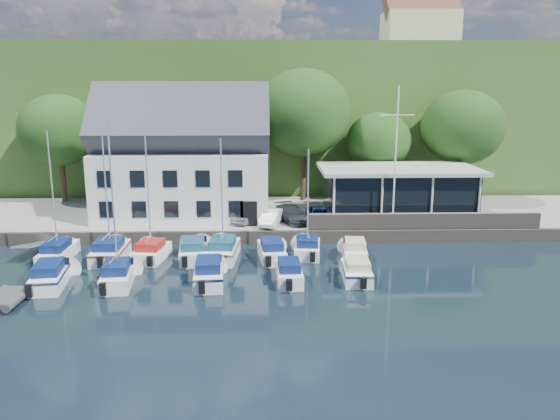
# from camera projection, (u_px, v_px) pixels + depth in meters

# --- Properties ---
(ground) EXTENTS (180.00, 180.00, 0.00)m
(ground) POSITION_uv_depth(u_px,v_px,m) (270.00, 298.00, 30.92)
(ground) COLOR black
(ground) RESTS_ON ground
(quay) EXTENTS (60.00, 13.00, 1.00)m
(quay) POSITION_uv_depth(u_px,v_px,m) (268.00, 217.00, 47.87)
(quay) COLOR gray
(quay) RESTS_ON ground
(quay_face) EXTENTS (60.00, 0.30, 1.00)m
(quay_face) POSITION_uv_depth(u_px,v_px,m) (268.00, 237.00, 41.53)
(quay_face) COLOR #695F54
(quay_face) RESTS_ON ground
(hillside) EXTENTS (160.00, 75.00, 16.00)m
(hillside) POSITION_uv_depth(u_px,v_px,m) (266.00, 109.00, 89.56)
(hillside) COLOR #315A21
(hillside) RESTS_ON ground
(field_patch) EXTENTS (50.00, 30.00, 0.30)m
(field_patch) POSITION_uv_depth(u_px,v_px,m) (311.00, 60.00, 95.77)
(field_patch) COLOR #4A5A2D
(field_patch) RESTS_ON hillside
(farmhouse) EXTENTS (10.40, 7.00, 8.20)m
(farmhouse) POSITION_uv_depth(u_px,v_px,m) (420.00, 26.00, 77.74)
(farmhouse) COLOR beige
(farmhouse) RESTS_ON hillside
(harbor_building) EXTENTS (14.40, 8.20, 8.70)m
(harbor_building) POSITION_uv_depth(u_px,v_px,m) (184.00, 164.00, 45.62)
(harbor_building) COLOR silver
(harbor_building) RESTS_ON quay
(club_pavilion) EXTENTS (13.20, 7.20, 4.10)m
(club_pavilion) POSITION_uv_depth(u_px,v_px,m) (398.00, 191.00, 46.14)
(club_pavilion) COLOR black
(club_pavilion) RESTS_ON quay
(seawall) EXTENTS (18.00, 0.50, 1.20)m
(seawall) POSITION_uv_depth(u_px,v_px,m) (424.00, 221.00, 42.01)
(seawall) COLOR #695F54
(seawall) RESTS_ON quay
(gangway) EXTENTS (1.20, 6.00, 1.40)m
(gangway) POSITION_uv_depth(u_px,v_px,m) (40.00, 253.00, 39.23)
(gangway) COLOR silver
(gangway) RESTS_ON ground
(car_silver) EXTENTS (2.10, 3.87, 1.25)m
(car_silver) POSITION_uv_depth(u_px,v_px,m) (243.00, 214.00, 44.06)
(car_silver) COLOR silver
(car_silver) RESTS_ON quay
(car_white) EXTENTS (2.17, 3.93, 1.23)m
(car_white) POSITION_uv_depth(u_px,v_px,m) (271.00, 217.00, 43.14)
(car_white) COLOR white
(car_white) RESTS_ON quay
(car_dgrey) EXTENTS (3.15, 4.78, 1.29)m
(car_dgrey) POSITION_uv_depth(u_px,v_px,m) (292.00, 214.00, 44.17)
(car_dgrey) COLOR #323237
(car_dgrey) RESTS_ON quay
(car_blue) EXTENTS (1.59, 3.73, 1.26)m
(car_blue) POSITION_uv_depth(u_px,v_px,m) (319.00, 214.00, 44.10)
(car_blue) COLOR #324F9A
(car_blue) RESTS_ON quay
(flagpole) EXTENTS (2.59, 0.20, 10.78)m
(flagpole) POSITION_uv_depth(u_px,v_px,m) (396.00, 158.00, 41.43)
(flagpole) COLOR silver
(flagpole) RESTS_ON quay
(tree_0) EXTENTS (7.35, 7.35, 10.05)m
(tree_0) POSITION_uv_depth(u_px,v_px,m) (60.00, 148.00, 51.11)
(tree_0) COLOR #17350F
(tree_0) RESTS_ON quay
(tree_1) EXTENTS (7.11, 7.11, 9.72)m
(tree_1) POSITION_uv_depth(u_px,v_px,m) (143.00, 150.00, 51.10)
(tree_1) COLOR #17350F
(tree_1) RESTS_ON quay
(tree_3) EXTENTS (9.06, 9.06, 12.38)m
(tree_3) POSITION_uv_depth(u_px,v_px,m) (303.00, 135.00, 51.46)
(tree_3) COLOR #17350F
(tree_3) RESTS_ON quay
(tree_4) EXTENTS (6.13, 6.13, 8.38)m
(tree_4) POSITION_uv_depth(u_px,v_px,m) (378.00, 157.00, 51.75)
(tree_4) COLOR #17350F
(tree_4) RESTS_ON quay
(tree_5) EXTENTS (7.64, 7.64, 10.45)m
(tree_5) POSITION_uv_depth(u_px,v_px,m) (461.00, 147.00, 50.89)
(tree_5) COLOR #17350F
(tree_5) RESTS_ON quay
(boat_r1_0) EXTENTS (1.90, 6.55, 8.72)m
(boat_r1_0) POSITION_uv_depth(u_px,v_px,m) (53.00, 198.00, 36.73)
(boat_r1_0) COLOR white
(boat_r1_0) RESTS_ON ground
(boat_r1_1) EXTENTS (2.27, 5.85, 9.50)m
(boat_r1_1) POSITION_uv_depth(u_px,v_px,m) (106.00, 193.00, 36.60)
(boat_r1_1) COLOR white
(boat_r1_1) RESTS_ON ground
(boat_r1_2) EXTENTS (2.77, 5.40, 8.48)m
(boat_r1_2) POSITION_uv_depth(u_px,v_px,m) (148.00, 200.00, 36.88)
(boat_r1_2) COLOR white
(boat_r1_2) RESTS_ON ground
(boat_r1_3) EXTENTS (2.78, 6.31, 1.49)m
(boat_r1_3) POSITION_uv_depth(u_px,v_px,m) (193.00, 249.00, 37.78)
(boat_r1_3) COLOR white
(boat_r1_3) RESTS_ON ground
(boat_r1_4) EXTENTS (2.58, 6.44, 9.41)m
(boat_r1_4) POSITION_uv_depth(u_px,v_px,m) (222.00, 192.00, 36.99)
(boat_r1_4) COLOR white
(boat_r1_4) RESTS_ON ground
(boat_r1_5) EXTENTS (2.43, 5.88, 1.45)m
(boat_r1_5) POSITION_uv_depth(u_px,v_px,m) (272.00, 249.00, 37.79)
(boat_r1_5) COLOR white
(boat_r1_5) RESTS_ON ground
(boat_r1_6) EXTENTS (2.41, 5.27, 8.48)m
(boat_r1_6) POSITION_uv_depth(u_px,v_px,m) (308.00, 197.00, 37.76)
(boat_r1_6) COLOR white
(boat_r1_6) RESTS_ON ground
(boat_r1_7) EXTENTS (2.22, 5.43, 1.40)m
(boat_r1_7) POSITION_uv_depth(u_px,v_px,m) (354.00, 249.00, 37.91)
(boat_r1_7) COLOR white
(boat_r1_7) RESTS_ON ground
(boat_r2_0) EXTENTS (2.68, 6.45, 1.51)m
(boat_r2_0) POSITION_uv_depth(u_px,v_px,m) (51.00, 273.00, 32.79)
(boat_r2_0) COLOR white
(boat_r2_0) RESTS_ON ground
(boat_r2_1) EXTENTS (2.49, 6.11, 9.14)m
(boat_r2_1) POSITION_uv_depth(u_px,v_px,m) (113.00, 211.00, 32.06)
(boat_r2_1) COLOR white
(boat_r2_1) RESTS_ON ground
(boat_r2_2) EXTENTS (2.32, 6.26, 1.56)m
(boat_r2_2) POSITION_uv_depth(u_px,v_px,m) (209.00, 270.00, 33.23)
(boat_r2_2) COLOR white
(boat_r2_2) RESTS_ON ground
(boat_r2_3) EXTENTS (1.84, 5.44, 1.39)m
(boat_r2_3) POSITION_uv_depth(u_px,v_px,m) (289.00, 270.00, 33.49)
(boat_r2_3) COLOR white
(boat_r2_3) RESTS_ON ground
(boat_r2_4) EXTENTS (2.05, 5.19, 1.39)m
(boat_r2_4) POSITION_uv_depth(u_px,v_px,m) (357.00, 269.00, 33.70)
(boat_r2_4) COLOR white
(boat_r2_4) RESTS_ON ground
(dinghy_1) EXTENTS (1.96, 3.26, 0.76)m
(dinghy_1) POSITION_uv_depth(u_px,v_px,m) (5.00, 298.00, 30.01)
(dinghy_1) COLOR #39383D
(dinghy_1) RESTS_ON ground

